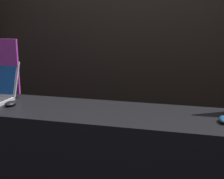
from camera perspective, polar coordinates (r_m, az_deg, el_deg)
wall_back at (r=3.05m, az=5.20°, el=11.46°), size 8.00×0.05×2.80m
display_counter at (r=2.22m, az=-0.39°, el=-14.89°), size 2.38×0.56×0.87m
mouse_front at (r=2.30m, az=-18.03°, el=-2.44°), size 0.07×0.11×0.03m
promo_stand_front at (r=2.58m, az=-19.69°, el=3.54°), size 0.31×0.07×0.45m
mouse_back at (r=1.96m, az=19.81°, el=-5.17°), size 0.06×0.12×0.04m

